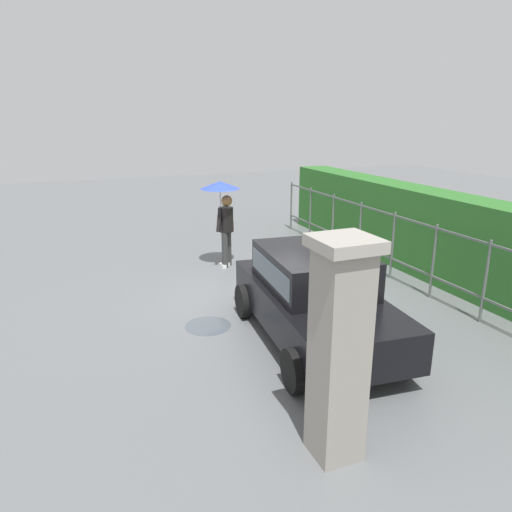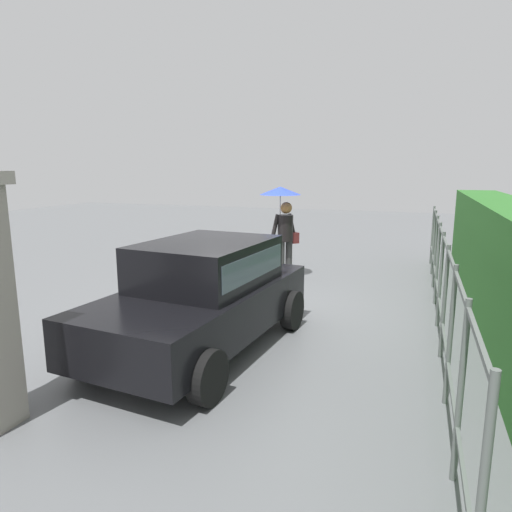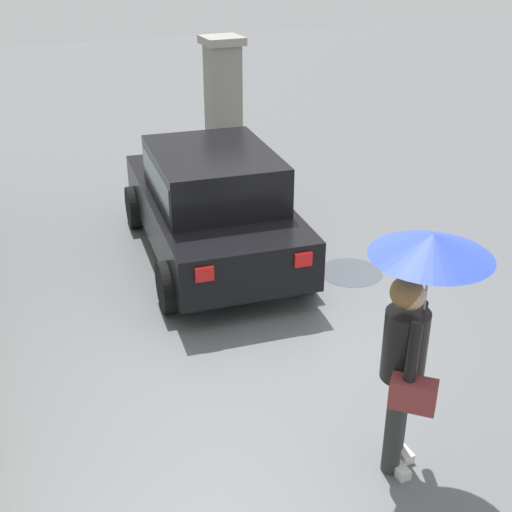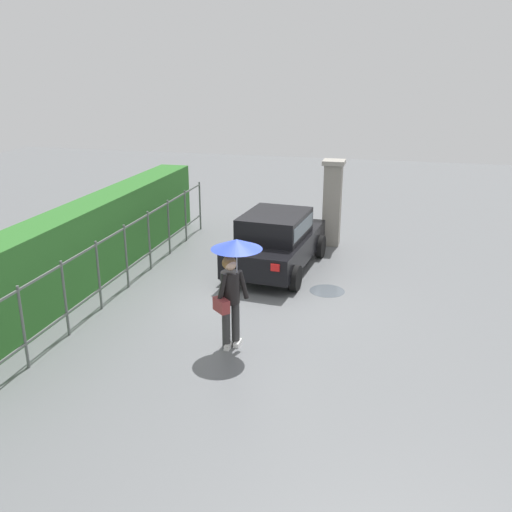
{
  "view_description": "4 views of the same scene",
  "coord_description": "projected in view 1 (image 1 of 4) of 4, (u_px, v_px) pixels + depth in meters",
  "views": [
    {
      "loc": [
        7.85,
        -3.38,
        3.53
      ],
      "look_at": [
        -0.41,
        -0.03,
        0.84
      ],
      "focal_mm": 33.08,
      "sensor_mm": 36.0,
      "label": 1
    },
    {
      "loc": [
        7.04,
        2.76,
        2.44
      ],
      "look_at": [
        -0.5,
        0.05,
        0.88
      ],
      "focal_mm": 31.56,
      "sensor_mm": 36.0,
      "label": 2
    },
    {
      "loc": [
        -6.0,
        2.76,
        4.05
      ],
      "look_at": [
        -0.25,
        0.32,
        0.95
      ],
      "focal_mm": 47.93,
      "sensor_mm": 36.0,
      "label": 3
    },
    {
      "loc": [
        -11.42,
        -2.67,
        4.9
      ],
      "look_at": [
        -0.49,
        0.06,
        1.09
      ],
      "focal_mm": 39.71,
      "sensor_mm": 36.0,
      "label": 4
    }
  ],
  "objects": [
    {
      "name": "fence_section",
      "position": [
        393.0,
        242.0,
        10.35
      ],
      "size": [
        10.17,
        0.05,
        1.5
      ],
      "color": "#59605B",
      "rests_on": "ground"
    },
    {
      "name": "ground_plane",
      "position": [
        265.0,
        302.0,
        9.21
      ],
      "size": [
        40.0,
        40.0,
        0.0
      ],
      "primitive_type": "plane",
      "color": "slate"
    },
    {
      "name": "car",
      "position": [
        314.0,
        293.0,
        7.48
      ],
      "size": [
        3.86,
        2.14,
        1.48
      ],
      "rotation": [
        0.0,
        0.0,
        -0.09
      ],
      "color": "black",
      "rests_on": "ground"
    },
    {
      "name": "pedestrian",
      "position": [
        223.0,
        207.0,
        10.97
      ],
      "size": [
        0.9,
        0.9,
        2.06
      ],
      "rotation": [
        0.0,
        0.0,
        -2.31
      ],
      "color": "#333333",
      "rests_on": "ground"
    },
    {
      "name": "puddle_near",
      "position": [
        208.0,
        326.0,
        8.19
      ],
      "size": [
        0.8,
        0.8,
        0.0
      ],
      "primitive_type": "cylinder",
      "color": "#4C545B",
      "rests_on": "ground"
    },
    {
      "name": "hedge_row",
      "position": [
        429.0,
        233.0,
        10.67
      ],
      "size": [
        11.12,
        0.9,
        1.9
      ],
      "primitive_type": "cube",
      "color": "#2D6B28",
      "rests_on": "ground"
    },
    {
      "name": "gate_pillar",
      "position": [
        339.0,
        350.0,
        4.77
      ],
      "size": [
        0.6,
        0.6,
        2.42
      ],
      "color": "gray",
      "rests_on": "ground"
    }
  ]
}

